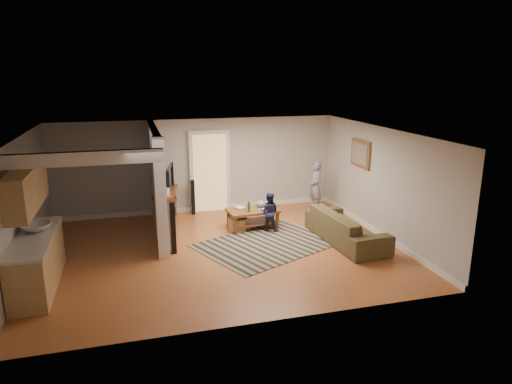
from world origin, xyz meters
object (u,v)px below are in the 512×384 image
tv_console (166,193)px  speaker_left (172,228)px  toddler (269,231)px  toy_basket (238,223)px  speaker_right (193,197)px  child (314,212)px  coffee_table (253,213)px  sofa (345,241)px

tv_console → speaker_left: (-0.05, -2.07, -0.20)m
tv_console → toddler: (2.29, -1.28, -0.76)m
toy_basket → toddler: toddler is taller
speaker_right → toddler: 2.42m
speaker_left → speaker_right: 2.70m
toy_basket → speaker_left: bearing=-147.2°
speaker_left → toddler: 2.54m
tv_console → child: tv_console is taller
speaker_right → coffee_table: bearing=-53.5°
toddler → tv_console: bearing=-2.9°
coffee_table → speaker_left: size_ratio=1.13×
toy_basket → toddler: (0.71, -0.26, -0.17)m
toy_basket → child: (2.36, 0.89, -0.17)m
tv_console → toy_basket: (1.58, -1.02, -0.59)m
coffee_table → child: (1.95, 0.82, -0.37)m
tv_console → speaker_left: 2.08m
speaker_left → toddler: (2.34, 0.80, -0.56)m
child → toy_basket: bearing=-68.5°
toddler → toy_basket: bearing=6.5°
tv_console → toy_basket: size_ratio=3.02×
sofa → toddler: toddler is taller
sofa → toy_basket: toy_basket is taller
coffee_table → toy_basket: bearing=-170.6°
sofa → speaker_right: bearing=41.9°
coffee_table → tv_console: size_ratio=0.90×
speaker_left → child: size_ratio=0.80×
speaker_left → coffee_table: bearing=17.7°
speaker_left → speaker_right: (0.77, 2.58, -0.09)m
sofa → tv_console: bearing=53.2°
tv_console → speaker_right: 0.93m
speaker_right → toy_basket: speaker_right is taller
sofa → coffee_table: (-1.75, 1.46, 0.37)m
coffee_table → speaker_right: (-1.26, 1.46, 0.10)m
sofa → toddler: bearing=47.9°
sofa → speaker_right: size_ratio=2.50×
coffee_table → toddler: bearing=-46.7°
sofa → toy_basket: 2.58m
speaker_left → toy_basket: 1.98m
coffee_table → sofa: bearing=-39.7°
sofa → toy_basket: bearing=53.3°
toy_basket → child: child is taller
sofa → coffee_table: 2.31m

